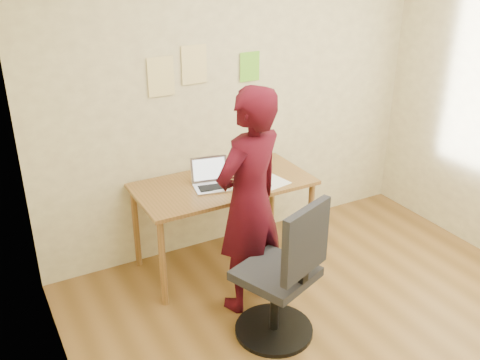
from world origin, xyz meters
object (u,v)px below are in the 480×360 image
desk (223,192)px  phone (264,184)px  laptop (212,180)px  office_chair (284,282)px  person (249,202)px

desk → phone: size_ratio=11.27×
laptop → phone: (0.37, -0.17, -0.04)m
office_chair → person: size_ratio=0.63×
desk → person: person is taller
phone → laptop: bearing=156.3°
office_chair → person: person is taller
desk → phone: (0.27, -0.19, 0.09)m
desk → phone: phone is taller
office_chair → desk: bearing=64.8°
laptop → phone: size_ratio=2.71×
person → phone: bearing=-151.8°
desk → person: (-0.08, -0.56, 0.18)m
laptop → phone: bearing=-13.5°
desk → office_chair: (-0.07, -1.01, -0.21)m
desk → office_chair: bearing=-94.1°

